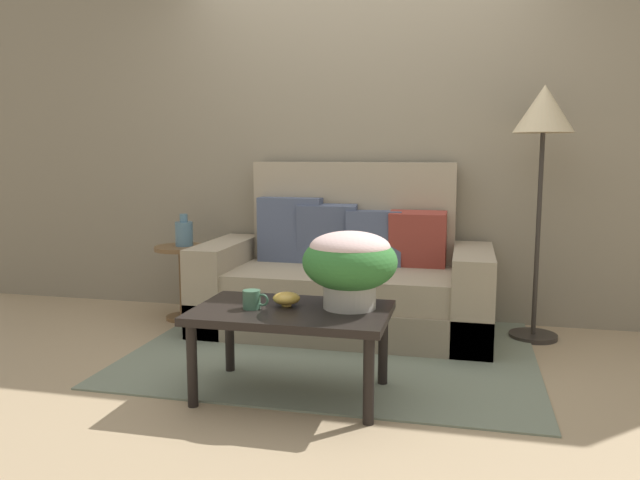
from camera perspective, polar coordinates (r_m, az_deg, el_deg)
ground_plane at (r=3.68m, az=0.67°, el=-11.10°), size 14.00×14.00×0.00m
wall_back at (r=4.61m, az=3.87°, el=11.34°), size 6.40×0.12×2.95m
area_rug at (r=3.86m, az=1.30°, el=-10.12°), size 2.37×1.83×0.01m
couch at (r=4.25m, az=2.31°, el=-3.81°), size 1.93×0.86×1.14m
coffee_table at (r=3.09m, az=-2.63°, el=-7.27°), size 0.96×0.59×0.45m
side_table at (r=4.61m, az=-12.53°, el=-2.59°), size 0.38×0.38×0.54m
floor_lamp at (r=4.19m, az=19.77°, el=9.71°), size 0.37×0.37×1.62m
potted_plant at (r=3.05m, az=2.75°, el=-1.95°), size 0.47×0.47×0.38m
coffee_mug at (r=3.08m, az=-6.22°, el=-5.44°), size 0.13×0.09×0.09m
snack_bowl at (r=3.13m, az=-3.09°, el=-5.37°), size 0.14×0.14×0.07m
table_vase at (r=4.57m, az=-12.34°, el=0.64°), size 0.13×0.13×0.23m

